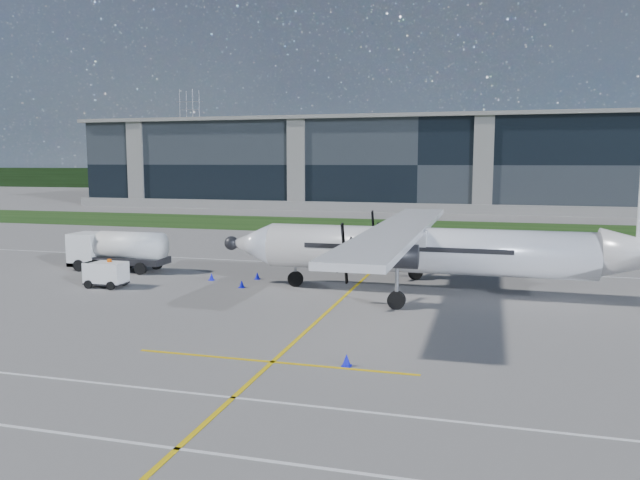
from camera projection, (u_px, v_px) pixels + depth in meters
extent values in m
plane|color=slate|center=(385.00, 234.00, 70.14)|extent=(400.00, 400.00, 0.00)
cube|color=#14360E|center=(396.00, 226.00, 77.79)|extent=(400.00, 18.00, 0.04)
cube|color=black|center=(424.00, 165.00, 107.46)|extent=(120.00, 20.00, 15.00)
cube|color=black|center=(448.00, 181.00, 165.41)|extent=(400.00, 6.00, 6.00)
cube|color=yellow|center=(355.00, 286.00, 40.66)|extent=(0.20, 70.00, 0.01)
cube|color=white|center=(86.00, 437.00, 18.49)|extent=(90.00, 0.15, 0.01)
imported|color=#F25907|center=(111.00, 271.00, 40.44)|extent=(0.81, 0.99, 2.12)
cone|color=#0D11ED|center=(242.00, 284.00, 40.24)|extent=(0.36, 0.36, 0.50)
cone|color=#0D11ED|center=(211.00, 277.00, 42.74)|extent=(0.36, 0.36, 0.50)
cone|color=#0D11ED|center=(347.00, 360.00, 24.83)|extent=(0.36, 0.36, 0.50)
cone|color=#0D11ED|center=(257.00, 276.00, 43.13)|extent=(0.36, 0.36, 0.50)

